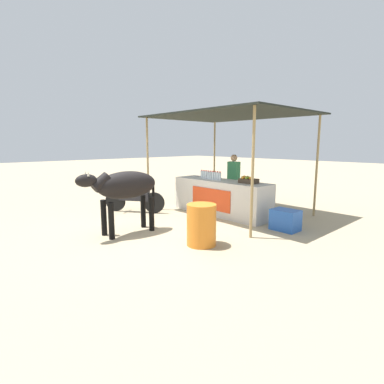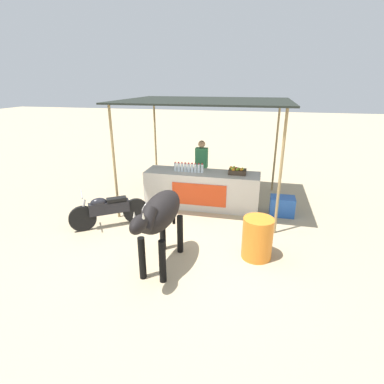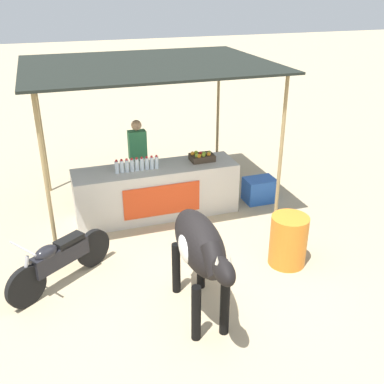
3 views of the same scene
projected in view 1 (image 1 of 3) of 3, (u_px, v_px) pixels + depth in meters
ground_plane at (157, 229)px, 7.01m from camera, size 60.00×60.00×0.00m
stall_counter at (220, 197)px, 8.40m from camera, size 3.00×0.82×0.96m
stall_awning at (229, 119)px, 8.26m from camera, size 4.20×3.20×2.76m
water_bottle_row at (211, 175)px, 8.53m from camera, size 0.79×0.07×0.25m
fruit_crate at (248, 180)px, 7.68m from camera, size 0.44×0.32×0.18m
vendor_behind_counter at (233, 181)px, 8.96m from camera, size 0.34×0.22×1.65m
cooler_box at (285, 220)px, 6.86m from camera, size 0.60×0.44×0.48m
water_barrel at (201, 225)px, 5.82m from camera, size 0.57×0.57×0.82m
cow at (124, 187)px, 6.49m from camera, size 0.58×1.83×1.44m
motorcycle_parked at (134, 198)px, 8.64m from camera, size 1.52×1.10×0.90m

